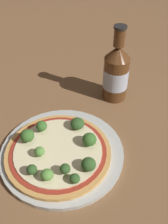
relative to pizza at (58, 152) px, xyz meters
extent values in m
plane|color=brown|center=(0.02, 0.03, -0.02)|extent=(3.00, 3.00, 0.00)
cylinder|color=#B2B7B2|center=(0.01, 0.00, -0.01)|extent=(0.30, 0.30, 0.01)
cylinder|color=tan|center=(0.00, 0.00, 0.00)|extent=(0.25, 0.25, 0.01)
cylinder|color=maroon|center=(0.00, 0.00, 0.00)|extent=(0.23, 0.23, 0.00)
cylinder|color=beige|center=(0.00, 0.00, 0.01)|extent=(0.21, 0.21, 0.00)
cylinder|color=#6B8E51|center=(-0.08, -0.02, 0.01)|extent=(0.01, 0.01, 0.01)
ellipsoid|color=#2D5123|center=(-0.08, -0.02, 0.02)|extent=(0.02, 0.02, 0.02)
cylinder|color=#6B8E51|center=(-0.04, 0.01, 0.01)|extent=(0.01, 0.01, 0.01)
ellipsoid|color=#568E3D|center=(-0.04, 0.01, 0.02)|extent=(0.02, 0.02, 0.02)
cylinder|color=#6B8E51|center=(0.03, -0.08, 0.01)|extent=(0.01, 0.01, 0.01)
ellipsoid|color=#2D5123|center=(0.03, -0.08, 0.02)|extent=(0.03, 0.03, 0.03)
cylinder|color=#6B8E51|center=(-0.02, -0.09, 0.01)|extent=(0.01, 0.01, 0.01)
ellipsoid|color=#2D5123|center=(-0.02, -0.09, 0.02)|extent=(0.02, 0.02, 0.02)
cylinder|color=#6B8E51|center=(0.00, 0.08, 0.01)|extent=(0.01, 0.01, 0.01)
ellipsoid|color=#386628|center=(0.00, 0.08, 0.03)|extent=(0.03, 0.03, 0.02)
cylinder|color=#6B8E51|center=(-0.02, -0.06, 0.01)|extent=(0.01, 0.01, 0.01)
ellipsoid|color=#2D5123|center=(-0.02, -0.06, 0.02)|extent=(0.02, 0.02, 0.02)
cylinder|color=#6B8E51|center=(0.07, -0.03, 0.01)|extent=(0.01, 0.01, 0.01)
ellipsoid|color=#386628|center=(0.07, -0.03, 0.02)|extent=(0.03, 0.03, 0.03)
cylinder|color=#6B8E51|center=(-0.06, -0.05, 0.01)|extent=(0.01, 0.01, 0.01)
ellipsoid|color=#568E3D|center=(-0.06, -0.05, 0.02)|extent=(0.03, 0.03, 0.02)
cylinder|color=#6B8E51|center=(-0.04, 0.07, 0.01)|extent=(0.01, 0.01, 0.01)
ellipsoid|color=#386628|center=(-0.04, 0.07, 0.03)|extent=(0.03, 0.03, 0.03)
cylinder|color=#6B8E51|center=(0.08, 0.03, 0.01)|extent=(0.01, 0.01, 0.01)
ellipsoid|color=#2D5123|center=(0.08, 0.03, 0.02)|extent=(0.04, 0.04, 0.03)
cylinder|color=#563319|center=(0.26, 0.09, 0.05)|extent=(0.07, 0.07, 0.13)
cylinder|color=#B2BCD1|center=(0.26, 0.09, 0.05)|extent=(0.07, 0.07, 0.06)
cone|color=#563319|center=(0.26, 0.09, 0.13)|extent=(0.07, 0.07, 0.04)
cylinder|color=#563319|center=(0.26, 0.09, 0.17)|extent=(0.03, 0.03, 0.05)
cylinder|color=black|center=(0.26, 0.09, 0.20)|extent=(0.03, 0.03, 0.01)
camera|label=1|loc=(-0.20, -0.35, 0.48)|focal=42.00mm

